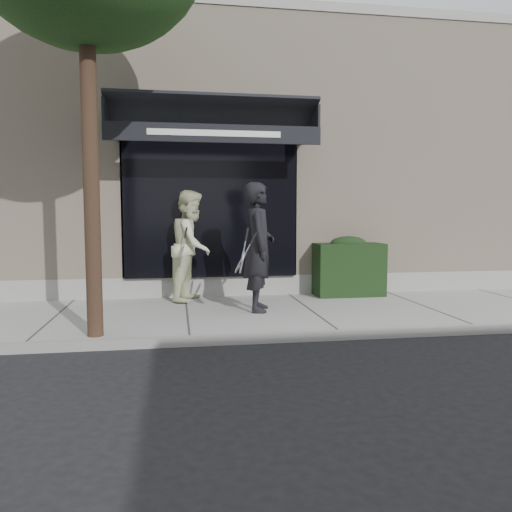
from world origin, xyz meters
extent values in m
plane|color=black|center=(0.00, 0.00, 0.00)|extent=(80.00, 80.00, 0.00)
cube|color=#9C9C96|center=(0.00, 0.00, 0.06)|extent=(20.00, 3.00, 0.12)
cube|color=gray|center=(0.00, -1.55, 0.07)|extent=(20.00, 0.10, 0.14)
cube|color=beige|center=(0.00, 5.00, 2.75)|extent=(14.00, 7.00, 5.50)
cube|color=gray|center=(0.00, 1.70, 0.25)|extent=(14.02, 0.42, 0.50)
cube|color=gray|center=(0.00, 1.65, 5.55)|extent=(14.30, 0.35, 0.18)
cube|color=black|center=(-1.50, 1.55, 1.80)|extent=(3.20, 0.30, 2.60)
cube|color=gray|center=(-3.10, 1.70, 1.80)|extent=(0.08, 0.40, 2.60)
cube|color=gray|center=(0.10, 1.70, 1.80)|extent=(0.08, 0.40, 2.60)
cube|color=gray|center=(-1.50, 1.70, 3.14)|extent=(3.36, 0.40, 0.12)
cube|color=black|center=(-1.50, 1.00, 3.40)|extent=(3.60, 1.03, 0.55)
cube|color=black|center=(-1.50, 0.50, 3.01)|extent=(3.60, 0.05, 0.30)
cube|color=white|center=(-1.50, 0.47, 3.01)|extent=(2.20, 0.01, 0.10)
cube|color=black|center=(-3.28, 1.00, 3.32)|extent=(0.04, 1.00, 0.45)
cube|color=black|center=(0.28, 1.00, 3.32)|extent=(0.04, 1.00, 0.45)
cube|color=black|center=(1.10, 1.25, 0.62)|extent=(1.30, 0.70, 1.00)
ellipsoid|color=black|center=(1.10, 1.25, 1.12)|extent=(0.71, 0.38, 0.27)
cylinder|color=black|center=(-3.20, -1.30, 2.40)|extent=(0.20, 0.20, 4.80)
imported|color=black|center=(-0.84, 0.00, 1.15)|extent=(0.62, 0.83, 2.07)
torus|color=silver|center=(-1.17, -0.37, 0.96)|extent=(0.11, 0.31, 0.30)
cylinder|color=silver|center=(-1.17, -0.37, 0.96)|extent=(0.08, 0.27, 0.27)
cylinder|color=silver|center=(-1.17, -0.37, 0.96)|extent=(0.18, 0.04, 0.05)
cylinder|color=black|center=(-1.17, -0.37, 0.96)|extent=(0.20, 0.05, 0.07)
torus|color=silver|center=(-1.17, -0.28, 0.94)|extent=(0.24, 0.34, 0.28)
cylinder|color=silver|center=(-1.17, -0.28, 0.94)|extent=(0.19, 0.29, 0.24)
cylinder|color=silver|center=(-1.17, -0.28, 0.94)|extent=(0.17, 0.06, 0.10)
cylinder|color=black|center=(-1.17, -0.28, 0.94)|extent=(0.19, 0.08, 0.12)
imported|color=beige|center=(-1.88, 1.14, 1.11)|extent=(1.04, 1.16, 1.98)
torus|color=silver|center=(-2.07, 0.79, 0.95)|extent=(0.09, 0.31, 0.30)
cylinder|color=silver|center=(-2.07, 0.79, 0.95)|extent=(0.07, 0.27, 0.27)
cylinder|color=silver|center=(-2.07, 0.79, 0.95)|extent=(0.18, 0.03, 0.05)
cylinder|color=black|center=(-2.07, 0.79, 0.95)|extent=(0.20, 0.04, 0.07)
camera|label=1|loc=(-2.16, -7.87, 1.71)|focal=35.00mm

